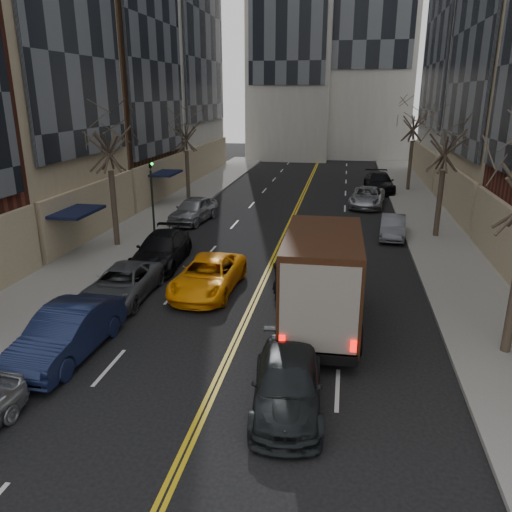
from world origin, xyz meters
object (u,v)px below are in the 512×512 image
Objects in this scene: ups_truck at (322,280)px; observer_sedan at (287,384)px; pedestrian at (277,281)px; taxi at (208,276)px.

ups_truck is 1.43× the size of observer_sedan.
ups_truck reaches higher than pedestrian.
taxi is (-4.28, 7.59, 0.05)m from observer_sedan.
pedestrian reaches higher than observer_sedan.
observer_sedan is 2.96× the size of pedestrian.
ups_truck reaches higher than taxi.
taxi is (-4.92, 2.66, -1.14)m from ups_truck.
ups_truck is at bearing 77.43° from observer_sedan.
pedestrian is (-1.27, 7.27, 0.13)m from observer_sedan.
taxi is at bearing 114.19° from observer_sedan.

